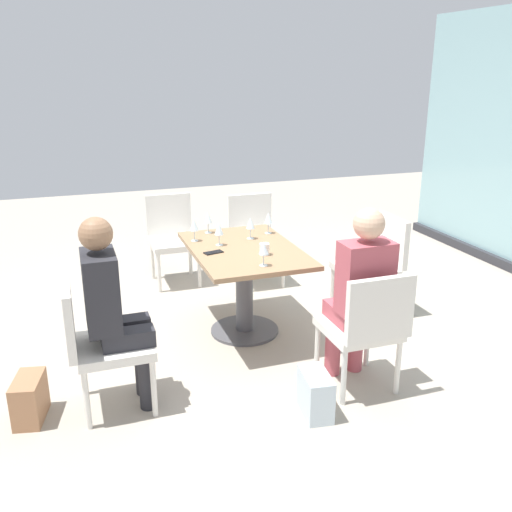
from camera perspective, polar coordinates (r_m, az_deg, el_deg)
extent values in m
plane|color=#A89E8E|center=(4.70, -1.16, -7.66)|extent=(12.00, 12.00, 0.00)
cube|color=#997551|center=(4.43, -1.22, 0.63)|extent=(1.22, 0.82, 0.04)
cylinder|color=#4C4C51|center=(4.56, -1.19, -3.74)|extent=(0.14, 0.14, 0.69)
cylinder|color=#4C4C51|center=(4.70, -1.16, -7.53)|extent=(0.56, 0.56, 0.02)
cube|color=silver|center=(3.85, 10.35, -7.25)|extent=(0.46, 0.46, 0.06)
cube|color=silver|center=(3.56, 12.53, -5.37)|extent=(0.05, 0.46, 0.42)
cylinder|color=silver|center=(4.19, 11.25, -8.48)|extent=(0.04, 0.04, 0.39)
cylinder|color=silver|center=(4.02, 6.24, -9.44)|extent=(0.04, 0.04, 0.39)
cylinder|color=silver|center=(3.90, 14.22, -10.92)|extent=(0.04, 0.04, 0.39)
cylinder|color=silver|center=(3.71, 8.92, -12.13)|extent=(0.04, 0.04, 0.39)
cube|color=silver|center=(3.67, -14.18, -8.90)|extent=(0.46, 0.46, 0.06)
cube|color=silver|center=(3.56, -18.50, -5.90)|extent=(0.46, 0.05, 0.42)
cylinder|color=silver|center=(3.62, -10.35, -13.10)|extent=(0.04, 0.04, 0.39)
cylinder|color=silver|center=(3.96, -11.30, -10.18)|extent=(0.04, 0.04, 0.39)
cylinder|color=silver|center=(3.60, -16.83, -13.86)|extent=(0.04, 0.04, 0.39)
cylinder|color=silver|center=(3.94, -17.15, -10.84)|extent=(0.04, 0.04, 0.39)
cube|color=silver|center=(4.96, 10.98, -1.32)|extent=(0.46, 0.46, 0.06)
cube|color=silver|center=(5.01, 13.63, 1.59)|extent=(0.46, 0.05, 0.42)
cylinder|color=silver|center=(5.11, 7.77, -3.24)|extent=(0.04, 0.04, 0.39)
cylinder|color=silver|center=(4.79, 9.91, -4.89)|extent=(0.04, 0.04, 0.39)
cylinder|color=silver|center=(5.29, 11.65, -2.67)|extent=(0.04, 0.04, 0.39)
cylinder|color=silver|center=(4.98, 13.96, -4.22)|extent=(0.04, 0.04, 0.39)
cube|color=silver|center=(5.65, -8.31, 1.28)|extent=(0.46, 0.46, 0.06)
cube|color=silver|center=(5.82, -8.90, 4.23)|extent=(0.05, 0.46, 0.42)
cylinder|color=silver|center=(5.50, -9.84, -1.74)|extent=(0.04, 0.04, 0.39)
cylinder|color=silver|center=(5.57, -5.78, -1.29)|extent=(0.04, 0.04, 0.39)
cylinder|color=silver|center=(5.87, -10.50, -0.46)|extent=(0.04, 0.04, 0.39)
cylinder|color=silver|center=(5.94, -6.69, -0.06)|extent=(0.04, 0.04, 0.39)
cube|color=silver|center=(5.59, 0.16, 1.30)|extent=(0.46, 0.46, 0.06)
cube|color=silver|center=(5.75, -0.66, 4.28)|extent=(0.05, 0.46, 0.42)
cylinder|color=silver|center=(5.42, -1.14, -1.77)|extent=(0.04, 0.04, 0.39)
cylinder|color=silver|center=(5.55, 2.79, -1.30)|extent=(0.04, 0.04, 0.39)
cylinder|color=silver|center=(5.78, -2.37, -0.47)|extent=(0.04, 0.04, 0.39)
cylinder|color=silver|center=(5.90, 1.35, -0.06)|extent=(0.04, 0.04, 0.39)
cylinder|color=#B24C56|center=(4.11, 10.10, -8.51)|extent=(0.11, 0.11, 0.45)
cube|color=#B24C56|center=(3.92, 11.01, -5.45)|extent=(0.32, 0.13, 0.11)
cylinder|color=#B24C56|center=(4.03, 7.83, -8.95)|extent=(0.11, 0.11, 0.45)
cube|color=#B24C56|center=(3.84, 8.66, -5.84)|extent=(0.32, 0.13, 0.11)
cube|color=#B24C56|center=(3.66, 11.07, -2.20)|extent=(0.20, 0.34, 0.48)
sphere|color=#D8AD8C|center=(3.55, 11.42, 3.25)|extent=(0.20, 0.20, 0.20)
cylinder|color=#28282D|center=(3.69, -11.03, -11.89)|extent=(0.11, 0.11, 0.45)
cube|color=#28282D|center=(3.55, -12.85, -8.18)|extent=(0.13, 0.32, 0.11)
cylinder|color=#28282D|center=(3.85, -11.44, -10.58)|extent=(0.11, 0.11, 0.45)
cube|color=#28282D|center=(3.71, -13.19, -6.98)|extent=(0.13, 0.32, 0.11)
cube|color=#28282D|center=(3.51, -15.48, -3.47)|extent=(0.34, 0.20, 0.48)
sphere|color=#936B4C|center=(3.40, -15.99, 2.18)|extent=(0.20, 0.20, 0.20)
cylinder|color=silver|center=(4.63, -6.26, 1.55)|extent=(0.06, 0.06, 0.00)
cylinder|color=silver|center=(4.61, -6.28, 2.09)|extent=(0.01, 0.01, 0.08)
cone|color=silver|center=(4.59, -6.32, 3.17)|extent=(0.07, 0.07, 0.09)
cylinder|color=silver|center=(4.85, -4.87, 2.38)|extent=(0.06, 0.06, 0.00)
cylinder|color=silver|center=(4.84, -4.88, 2.90)|extent=(0.01, 0.01, 0.08)
cone|color=silver|center=(4.81, -4.91, 3.93)|extent=(0.07, 0.07, 0.09)
cylinder|color=silver|center=(4.50, -3.75, 1.12)|extent=(0.06, 0.06, 0.00)
cylinder|color=silver|center=(4.48, -3.77, 1.67)|extent=(0.01, 0.01, 0.08)
cone|color=silver|center=(4.46, -3.79, 2.78)|extent=(0.07, 0.07, 0.09)
cylinder|color=silver|center=(4.66, -0.57, 1.80)|extent=(0.06, 0.06, 0.00)
cylinder|color=silver|center=(4.65, -0.57, 2.33)|extent=(0.01, 0.01, 0.08)
cone|color=silver|center=(4.63, -0.58, 3.40)|extent=(0.07, 0.07, 0.09)
cylinder|color=silver|center=(4.02, 0.78, -0.97)|extent=(0.06, 0.06, 0.00)
cylinder|color=silver|center=(4.01, 0.79, -0.36)|extent=(0.01, 0.01, 0.08)
cone|color=silver|center=(3.98, 0.79, 0.86)|extent=(0.07, 0.07, 0.09)
cylinder|color=silver|center=(4.82, 1.25, 2.35)|extent=(0.06, 0.06, 0.00)
cylinder|color=silver|center=(4.81, 1.25, 2.86)|extent=(0.01, 0.01, 0.08)
cone|color=silver|center=(4.78, 1.26, 3.90)|extent=(0.07, 0.07, 0.09)
cylinder|color=white|center=(4.24, 0.86, 0.70)|extent=(0.08, 0.08, 0.09)
cube|color=black|center=(4.31, -4.35, 0.37)|extent=(0.10, 0.16, 0.01)
cube|color=silver|center=(3.63, 6.06, -13.77)|extent=(0.32, 0.20, 0.28)
cube|color=#A3704C|center=(3.83, -22.03, -13.32)|extent=(0.33, 0.22, 0.28)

